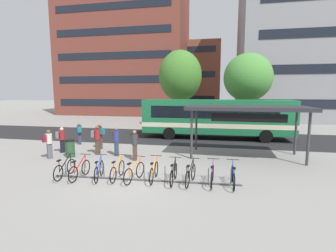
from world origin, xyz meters
TOP-DOWN VIEW (x-y plane):
  - ground at (0.00, 0.00)m, footprint 200.00×200.00m
  - bus_lane_asphalt at (0.00, 10.36)m, footprint 80.00×7.20m
  - city_bus at (3.70, 10.36)m, footprint 12.06×2.72m
  - bike_rack at (0.66, -0.42)m, footprint 8.19×0.48m
  - parked_bicycle_black_0 at (-2.97, -0.64)m, footprint 0.52×1.72m
  - parked_bicycle_red_1 at (-2.22, -0.67)m, footprint 0.52×1.72m
  - parked_bicycle_blue_2 at (-1.35, -0.57)m, footprint 0.61×1.68m
  - parked_bicycle_orange_3 at (-0.55, -0.41)m, footprint 0.52×1.72m
  - parked_bicycle_orange_4 at (0.25, -0.50)m, footprint 0.54×1.70m
  - parked_bicycle_orange_5 at (1.07, -0.28)m, footprint 0.52×1.72m
  - parked_bicycle_black_6 at (1.95, -0.37)m, footprint 0.52×1.72m
  - parked_bicycle_black_7 at (2.66, -0.36)m, footprint 0.52×1.71m
  - parked_bicycle_purple_8 at (3.55, -0.30)m, footprint 0.52×1.72m
  - parked_bicycle_blue_9 at (4.38, -0.28)m, footprint 0.52×1.72m
  - transit_shelter at (5.36, 4.66)m, footprint 6.96×3.37m
  - commuter_grey_pack_0 at (-3.57, 3.60)m, footprint 0.55×0.37m
  - commuter_red_pack_1 at (-2.20, 3.37)m, footprint 0.57×0.60m
  - commuter_teal_pack_2 at (-4.00, 4.88)m, footprint 0.59×0.46m
  - commuter_grey_pack_3 at (-5.92, 3.46)m, footprint 0.60×0.49m
  - commuter_teal_pack_4 at (-6.18, 5.97)m, footprint 0.55×0.60m
  - commuter_maroon_pack_5 at (-0.80, 2.68)m, footprint 0.38×0.55m
  - commuter_maroon_pack_6 at (-5.74, 1.99)m, footprint 0.56×0.60m
  - trash_bin at (-4.78, 2.59)m, footprint 0.55×0.55m
  - street_tree_0 at (-0.26, 16.31)m, footprint 4.57×4.57m
  - street_tree_1 at (6.58, 15.30)m, footprint 4.69×4.69m
  - building_left_wing at (-12.58, 32.70)m, footprint 21.38×11.85m
  - building_centre_block at (-3.30, 41.03)m, footprint 14.85×10.89m

SIDE VIEW (x-z plane):
  - ground at x=0.00m, z-range 0.00..0.00m
  - bus_lane_asphalt at x=0.00m, z-range 0.00..0.01m
  - bike_rack at x=0.66m, z-range -0.25..0.45m
  - parked_bicycle_black_0 at x=-2.97m, z-range -0.11..0.88m
  - parked_bicycle_red_1 at x=-2.22m, z-range -0.11..0.88m
  - parked_bicycle_blue_2 at x=-1.35m, z-range -0.11..0.88m
  - parked_bicycle_orange_3 at x=-0.55m, z-range -0.11..0.88m
  - parked_bicycle_orange_4 at x=0.25m, z-range -0.11..0.88m
  - parked_bicycle_orange_5 at x=1.07m, z-range -0.11..0.88m
  - parked_bicycle_black_6 at x=1.95m, z-range -0.11..0.88m
  - parked_bicycle_black_7 at x=2.66m, z-range -0.11..0.88m
  - parked_bicycle_purple_8 at x=3.55m, z-range -0.11..0.88m
  - parked_bicycle_blue_9 at x=4.38m, z-range -0.11..0.88m
  - trash_bin at x=-4.78m, z-range 0.00..1.03m
  - commuter_teal_pack_4 at x=-6.18m, z-range 0.12..1.73m
  - commuter_grey_pack_3 at x=-5.92m, z-range 0.12..1.74m
  - commuter_maroon_pack_6 at x=-5.74m, z-range 0.13..1.82m
  - commuter_maroon_pack_5 at x=-0.80m, z-range 0.13..1.85m
  - commuter_teal_pack_2 at x=-4.00m, z-range 0.14..1.87m
  - commuter_grey_pack_0 at x=-3.57m, z-range 0.14..1.90m
  - commuter_red_pack_1 at x=-2.20m, z-range 0.14..1.91m
  - city_bus at x=3.70m, z-range 0.18..3.38m
  - transit_shelter at x=5.36m, z-range 1.32..4.32m
  - street_tree_1 at x=6.58m, z-range 1.45..9.05m
  - street_tree_0 at x=-0.26m, z-range 1.43..9.70m
  - building_centre_block at x=-3.30m, z-range 0.00..13.30m
  - building_left_wing at x=-12.58m, z-range 0.00..21.99m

